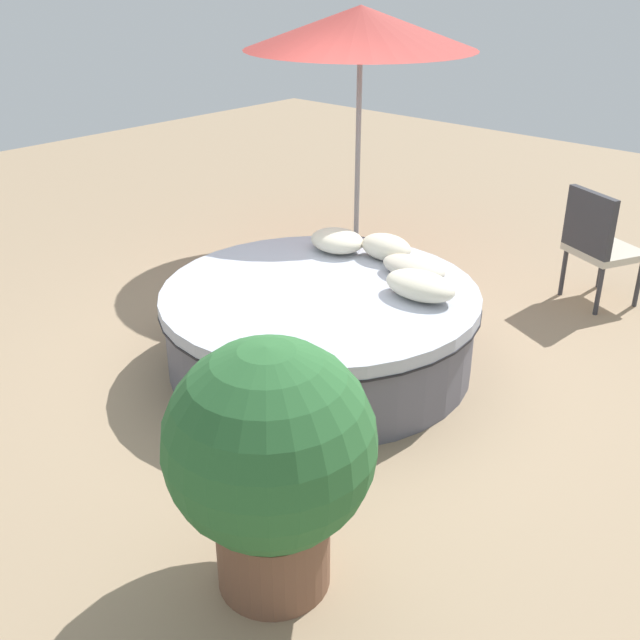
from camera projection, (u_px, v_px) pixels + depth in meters
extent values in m
plane|color=#9E8466|center=(320.00, 363.00, 5.44)|extent=(16.00, 16.00, 0.00)
cylinder|color=#595966|center=(320.00, 333.00, 5.34)|extent=(2.16, 2.16, 0.49)
cylinder|color=black|center=(320.00, 302.00, 5.23)|extent=(2.23, 2.23, 0.02)
cylinder|color=#B2B7C6|center=(320.00, 296.00, 5.21)|extent=(2.22, 2.22, 0.09)
ellipsoid|color=beige|center=(420.00, 286.00, 5.03)|extent=(0.52, 0.33, 0.18)
ellipsoid|color=beige|center=(414.00, 267.00, 5.36)|extent=(0.51, 0.29, 0.15)
ellipsoid|color=beige|center=(386.00, 247.00, 5.68)|extent=(0.42, 0.28, 0.19)
ellipsoid|color=beige|center=(337.00, 241.00, 5.83)|extent=(0.44, 0.36, 0.17)
cylinder|color=#333338|center=(601.00, 265.00, 6.61)|extent=(0.04, 0.04, 0.42)
cylinder|color=#333338|center=(639.00, 283.00, 6.25)|extent=(0.04, 0.04, 0.42)
cylinder|color=#333338|center=(563.00, 272.00, 6.46)|extent=(0.04, 0.04, 0.42)
cylinder|color=#333338|center=(599.00, 291.00, 6.10)|extent=(0.04, 0.04, 0.42)
cube|color=beige|center=(605.00, 251.00, 6.25)|extent=(0.68, 0.67, 0.06)
cube|color=#333338|center=(589.00, 222.00, 6.05)|extent=(0.50, 0.27, 0.50)
cylinder|color=#262628|center=(356.00, 247.00, 7.50)|extent=(0.44, 0.44, 0.08)
cylinder|color=#99999E|center=(358.00, 138.00, 7.02)|extent=(0.05, 0.05, 2.27)
cone|color=#B23D38|center=(361.00, 27.00, 6.59)|extent=(2.11, 2.11, 0.37)
cylinder|color=brown|center=(274.00, 548.00, 3.48)|extent=(0.53, 0.53, 0.38)
sphere|color=#2D6633|center=(270.00, 443.00, 3.22)|extent=(0.94, 0.94, 0.94)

